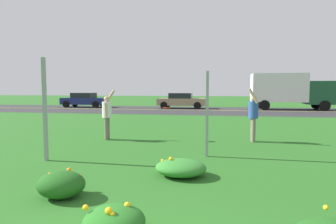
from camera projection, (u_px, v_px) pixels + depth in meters
The scene contains 14 objects.
ground_plane at pixel (190, 129), 13.53m from camera, with size 120.00×120.00×0.00m, color #26601E.
highway_strip at pixel (204, 110), 25.13m from camera, with size 120.00×9.63×0.01m, color #2D2D30.
highway_center_stripe at pixel (204, 110), 25.13m from camera, with size 120.00×0.16×0.00m, color yellow.
daylily_clump_front_left at pixel (181, 168), 6.25m from camera, with size 1.10×0.91×0.41m.
daylily_clump_mid_center at pixel (61, 184), 5.02m from camera, with size 0.83×0.75×0.46m.
daylily_clump_near_camera at pixel (114, 222), 3.69m from camera, with size 0.81×0.83×0.44m.
sign_post_near_path at pixel (45, 110), 7.51m from camera, with size 0.07×0.10×2.68m.
sign_post_by_roadside at pixel (207, 114), 7.98m from camera, with size 0.07×0.10×2.36m.
person_thrower_white_shirt at pixel (107, 114), 10.68m from camera, with size 0.41×0.51×1.83m.
person_catcher_blue_shirt at pixel (253, 114), 10.25m from camera, with size 0.39×0.51×1.89m.
frisbee_red at pixel (166, 108), 10.55m from camera, with size 0.26×0.26×0.08m.
car_navy_leftmost at pixel (85, 100), 29.31m from camera, with size 4.50×2.00×1.45m.
car_tan_center_left at pixel (181, 101), 27.59m from camera, with size 4.50×2.00×1.45m.
box_truck_dark_green at pixel (289, 89), 25.81m from camera, with size 6.70×2.46×3.20m.
Camera 1 is at (1.36, -1.58, 1.88)m, focal length 31.14 mm.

